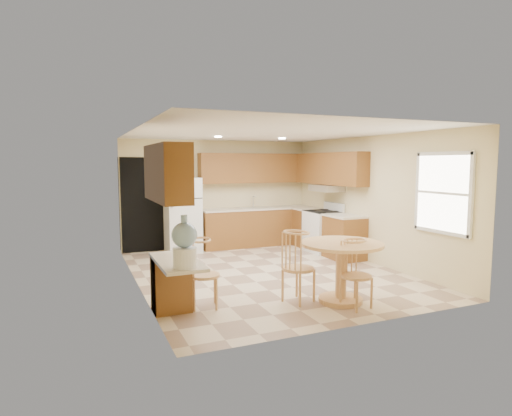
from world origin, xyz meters
name	(u,v)px	position (x,y,z in m)	size (l,w,h in m)	color
floor	(266,272)	(0.00, 0.00, 0.00)	(5.50, 5.50, 0.00)	beige
ceiling	(267,133)	(0.00, 0.00, 2.50)	(4.50, 5.50, 0.02)	white
wall_back	(218,194)	(0.00, 2.75, 1.25)	(4.50, 0.02, 2.50)	beige
wall_front	(362,224)	(0.00, -2.75, 1.25)	(4.50, 0.02, 2.50)	beige
wall_left	(137,209)	(-2.25, 0.00, 1.25)	(0.02, 5.50, 2.50)	beige
wall_right	(370,200)	(2.25, 0.00, 1.25)	(0.02, 5.50, 2.50)	beige
doorway	(143,205)	(-1.75, 2.73, 1.05)	(0.90, 0.02, 2.10)	black
base_cab_back	(257,227)	(0.88, 2.45, 0.43)	(2.75, 0.60, 0.87)	brown
counter_back	(257,208)	(0.88, 2.45, 0.89)	(2.75, 0.63, 0.04)	beige
base_cab_right_a	(309,228)	(1.95, 1.85, 0.43)	(0.60, 0.59, 0.87)	brown
counter_right_a	(309,209)	(1.95, 1.85, 0.89)	(0.63, 0.59, 0.04)	beige
base_cab_right_b	(344,238)	(1.95, 0.40, 0.43)	(0.60, 0.80, 0.87)	brown
counter_right_b	(345,216)	(1.95, 0.40, 0.89)	(0.63, 0.80, 0.04)	beige
upper_cab_back	(255,168)	(0.88, 2.58, 1.85)	(2.75, 0.33, 0.70)	brown
upper_cab_right	(330,169)	(2.08, 1.21, 1.85)	(0.33, 2.42, 0.70)	brown
upper_cab_left	(167,173)	(-2.08, -1.60, 1.85)	(0.33, 1.40, 0.70)	brown
sink	(256,208)	(0.85, 2.45, 0.91)	(0.78, 0.44, 0.01)	silver
range_hood	(327,188)	(2.00, 1.18, 1.42)	(0.50, 0.76, 0.14)	silver
desk_pedestal	(171,284)	(-2.00, -1.32, 0.36)	(0.48, 0.42, 0.72)	brown
desk_top	(177,262)	(-2.00, -1.70, 0.75)	(0.50, 1.20, 0.04)	beige
window	(443,193)	(2.23, -1.85, 1.50)	(0.06, 1.12, 1.30)	white
can_light_a	(218,137)	(-0.50, 1.20, 2.48)	(0.14, 0.14, 0.02)	white
can_light_b	(282,138)	(0.90, 1.20, 2.48)	(0.14, 0.14, 0.02)	white
refrigerator	(183,215)	(-0.95, 2.40, 0.83)	(0.73, 0.71, 1.65)	white
stove	(323,231)	(1.92, 1.18, 0.47)	(0.65, 0.76, 1.09)	white
dining_table	(341,263)	(0.30, -1.91, 0.56)	(1.16, 1.16, 0.86)	#E2AD71
chair_table_a	(302,261)	(-0.25, -1.76, 0.61)	(0.44, 0.57, 1.01)	#E2AD71
chair_table_b	(361,269)	(0.35, -2.29, 0.56)	(0.41, 0.42, 0.92)	#E2AD71
chair_desk	(206,268)	(-1.55, -1.46, 0.57)	(0.41, 0.54, 0.94)	#E2AD71
water_crock	(184,244)	(-2.00, -2.12, 1.05)	(0.30, 0.30, 0.61)	white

